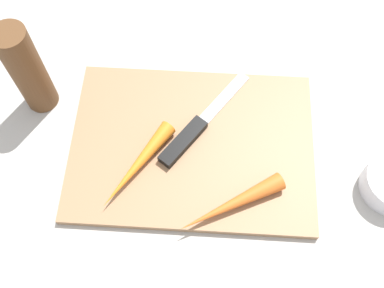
% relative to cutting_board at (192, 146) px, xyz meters
% --- Properties ---
extents(ground_plane, '(1.40, 1.40, 0.00)m').
position_rel_cutting_board_xyz_m(ground_plane, '(0.00, 0.00, -0.01)').
color(ground_plane, '#ADA8A0').
extents(cutting_board, '(0.36, 0.26, 0.01)m').
position_rel_cutting_board_xyz_m(cutting_board, '(0.00, 0.00, 0.00)').
color(cutting_board, '#99704C').
rests_on(cutting_board, ground_plane).
extents(knife, '(0.13, 0.17, 0.01)m').
position_rel_cutting_board_xyz_m(knife, '(-0.01, 0.01, 0.01)').
color(knife, '#B7B7BC').
rests_on(knife, cutting_board).
extents(carrot_short, '(0.10, 0.14, 0.02)m').
position_rel_cutting_board_xyz_m(carrot_short, '(-0.08, -0.04, 0.02)').
color(carrot_short, orange).
rests_on(carrot_short, cutting_board).
extents(carrot_long, '(0.15, 0.10, 0.03)m').
position_rel_cutting_board_xyz_m(carrot_long, '(0.06, -0.10, 0.02)').
color(carrot_long, orange).
rests_on(carrot_long, cutting_board).
extents(pepper_grinder, '(0.05, 0.05, 0.16)m').
position_rel_cutting_board_xyz_m(pepper_grinder, '(-0.24, 0.07, 0.07)').
color(pepper_grinder, brown).
rests_on(pepper_grinder, ground_plane).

